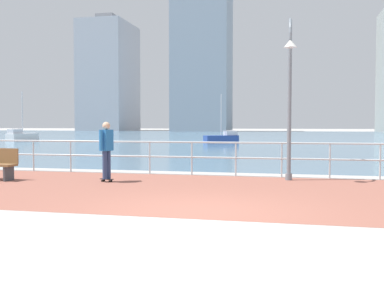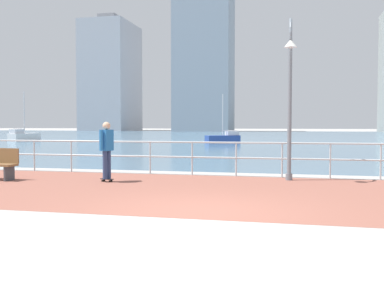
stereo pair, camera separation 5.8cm
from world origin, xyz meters
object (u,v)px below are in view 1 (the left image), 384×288
at_px(skateboarder, 106,146).
at_px(sailboat_ivory, 222,138).
at_px(sailboat_yellow, 22,136).
at_px(lamppost, 290,91).

bearing_deg(skateboarder, sailboat_ivory, 91.54).
xyz_separation_m(skateboarder, sailboat_ivory, (-0.71, 26.42, -0.61)).
bearing_deg(sailboat_yellow, lamppost, -44.92).
relative_size(sailboat_yellow, sailboat_ivory, 1.14).
bearing_deg(sailboat_yellow, skateboarder, -52.56).
distance_m(skateboarder, sailboat_yellow, 33.69).
relative_size(skateboarder, sailboat_yellow, 0.35).
distance_m(skateboarder, sailboat_ivory, 26.44).
height_order(lamppost, sailboat_yellow, sailboat_yellow).
xyz_separation_m(skateboarder, sailboat_yellow, (-20.48, 26.74, -0.55)).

